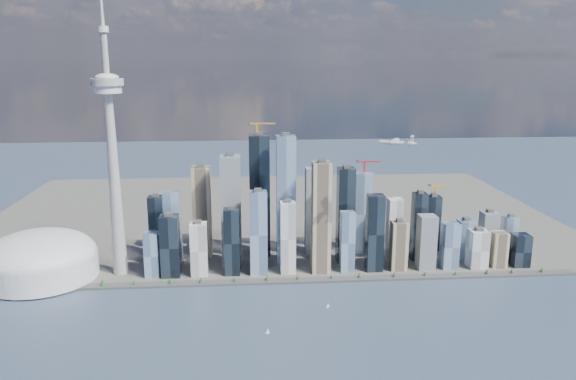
{
  "coord_description": "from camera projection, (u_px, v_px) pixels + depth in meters",
  "views": [
    {
      "loc": [
        -63.24,
        -696.74,
        400.09
      ],
      "look_at": [
        10.22,
        260.0,
        169.14
      ],
      "focal_mm": 35.0,
      "sensor_mm": 36.0,
      "label": 1
    }
  ],
  "objects": [
    {
      "name": "skyscraper_cluster",
      "position": [
        310.0,
        223.0,
        1084.88
      ],
      "size": [
        736.0,
        142.0,
        271.72
      ],
      "color": "black",
      "rests_on": "land"
    },
    {
      "name": "shoreline_trees",
      "position": [
        283.0,
        277.0,
        1014.03
      ],
      "size": [
        960.53,
        7.2,
        8.8
      ],
      "color": "#3F2D1E",
      "rests_on": "seawall"
    },
    {
      "name": "sailboat_west",
      "position": [
        268.0,
        331.0,
        827.82
      ],
      "size": [
        6.81,
        2.11,
        9.45
      ],
      "rotation": [
        0.0,
        0.0,
        0.05
      ],
      "color": "silver",
      "rests_on": "ground"
    },
    {
      "name": "needle_tower",
      "position": [
        112.0,
        150.0,
        996.73
      ],
      "size": [
        56.0,
        56.0,
        550.5
      ],
      "color": "gray",
      "rests_on": "land"
    },
    {
      "name": "seawall",
      "position": [
        283.0,
        281.0,
        1015.62
      ],
      "size": [
        1100.0,
        22.0,
        4.0
      ],
      "primitive_type": "cube",
      "color": "#383838",
      "rests_on": "ground"
    },
    {
      "name": "ground",
      "position": [
        295.0,
        353.0,
        773.74
      ],
      "size": [
        4000.0,
        4000.0,
        0.0
      ],
      "primitive_type": "plane",
      "color": "#2D3A4F",
      "rests_on": "ground"
    },
    {
      "name": "airplane",
      "position": [
        397.0,
        142.0,
        925.36
      ],
      "size": [
        63.16,
        56.65,
        16.1
      ],
      "rotation": [
        0.0,
        0.0,
        -0.4
      ],
      "color": "silver",
      "rests_on": "ground"
    },
    {
      "name": "dome_stadium",
      "position": [
        40.0,
        258.0,
        1022.57
      ],
      "size": [
        200.0,
        200.0,
        86.0
      ],
      "color": "silver",
      "rests_on": "land"
    },
    {
      "name": "sailboat_east",
      "position": [
        328.0,
        306.0,
        913.89
      ],
      "size": [
        6.11,
        3.18,
        8.54
      ],
      "rotation": [
        0.0,
        0.0,
        0.31
      ],
      "color": "silver",
      "rests_on": "ground"
    },
    {
      "name": "land",
      "position": [
        271.0,
        213.0,
        1451.96
      ],
      "size": [
        1400.0,
        900.0,
        3.0
      ],
      "primitive_type": "cube",
      "color": "#4C4C47",
      "rests_on": "ground"
    }
  ]
}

